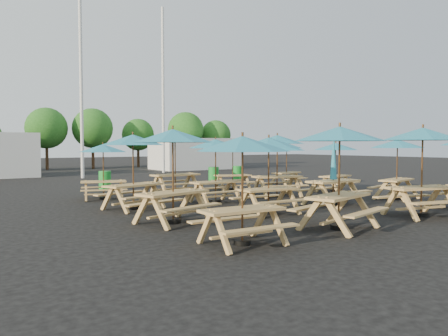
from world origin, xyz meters
TOP-DOWN VIEW (x-y plane):
  - ground at (0.00, 0.00)m, footprint 120.00×120.00m
  - picnic_unit_0 at (-4.64, -5.97)m, footprint 2.00×2.00m
  - picnic_unit_1 at (-4.66, -3.00)m, footprint 2.59×2.59m
  - picnic_unit_2 at (-4.54, -0.08)m, footprint 2.55×2.55m
  - picnic_unit_3 at (-4.47, 2.91)m, footprint 2.24×2.24m
  - picnic_unit_4 at (-1.75, -5.96)m, footprint 2.62×2.62m
  - picnic_unit_5 at (-1.64, -3.22)m, footprint 2.06×2.06m
  - picnic_unit_6 at (-1.52, -0.21)m, footprint 1.95×1.95m
  - picnic_unit_7 at (-1.51, 2.82)m, footprint 2.29×2.29m
  - picnic_unit_8 at (1.66, -6.00)m, footprint 2.66×2.66m
  - picnic_unit_9 at (1.41, -2.97)m, footprint 2.04×1.80m
  - picnic_unit_10 at (1.49, -0.03)m, footprint 2.58×2.58m
  - picnic_unit_11 at (1.48, 2.97)m, footprint 2.16×2.16m
  - picnic_unit_13 at (4.62, -3.21)m, footprint 2.35×2.35m
  - picnic_unit_14 at (4.66, -0.20)m, footprint 2.19×2.19m
  - picnic_unit_15 at (4.67, 2.91)m, footprint 2.10×2.10m
  - waste_bin_0 at (-3.32, 6.11)m, footprint 0.54×0.54m
  - waste_bin_1 at (2.71, 6.47)m, footprint 0.54×0.54m
  - waste_bin_2 at (2.82, 6.61)m, footprint 0.54×0.54m
  - waste_bin_3 at (4.40, 6.64)m, footprint 0.54×0.54m
  - mast_0 at (-2.00, 14.00)m, footprint 0.20×0.20m
  - mast_1 at (4.50, 16.00)m, footprint 0.20×0.20m
  - event_tent_1 at (9.00, 19.00)m, footprint 7.00×4.00m
  - tree_3 at (-1.75, 24.72)m, footprint 3.36×3.36m
  - tree_4 at (1.90, 24.26)m, footprint 3.41×3.41m
  - tree_5 at (6.22, 24.67)m, footprint 2.94×2.94m
  - tree_6 at (10.23, 22.90)m, footprint 3.38×3.38m
  - tree_7 at (13.63, 22.92)m, footprint 2.95×2.95m

SIDE VIEW (x-z plane):
  - ground at x=0.00m, z-range 0.00..0.00m
  - waste_bin_0 at x=-3.32m, z-range 0.00..0.86m
  - waste_bin_1 at x=2.71m, z-range 0.00..0.86m
  - waste_bin_2 at x=2.82m, z-range 0.00..0.86m
  - waste_bin_3 at x=4.40m, z-range 0.00..0.86m
  - picnic_unit_9 at x=1.41m, z-range -0.22..2.28m
  - event_tent_1 at x=9.00m, z-range 0.00..2.60m
  - picnic_unit_11 at x=1.48m, z-range 0.74..2.80m
  - picnic_unit_15 at x=4.67m, z-range 0.75..2.81m
  - picnic_unit_3 at x=-4.47m, z-range 0.75..2.82m
  - picnic_unit_14 at x=4.66m, z-range 0.77..2.90m
  - picnic_unit_0 at x=-4.64m, z-range 0.80..3.03m
  - picnic_unit_6 at x=-1.52m, z-range 0.81..3.06m
  - picnic_unit_13 at x=4.62m, z-range 0.81..3.06m
  - picnic_unit_5 at x=-1.64m, z-range 0.82..3.08m
  - picnic_unit_2 at x=-4.54m, z-range 0.86..3.23m
  - picnic_unit_10 at x=1.49m, z-range 0.88..3.31m
  - picnic_unit_1 at x=-4.66m, z-range 0.89..3.34m
  - picnic_unit_4 at x=-1.75m, z-range 0.90..3.39m
  - picnic_unit_7 at x=-1.51m, z-range 0.91..3.43m
  - picnic_unit_8 at x=1.66m, z-range 0.91..3.45m
  - tree_5 at x=6.22m, z-range 0.75..5.20m
  - tree_7 at x=13.63m, z-range 0.75..5.23m
  - tree_3 at x=-1.75m, z-range 0.86..5.95m
  - tree_6 at x=10.23m, z-range 0.86..5.99m
  - tree_4 at x=1.90m, z-range 0.87..6.04m
  - mast_0 at x=-2.00m, z-range 0.00..12.00m
  - mast_1 at x=4.50m, z-range 0.00..12.00m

